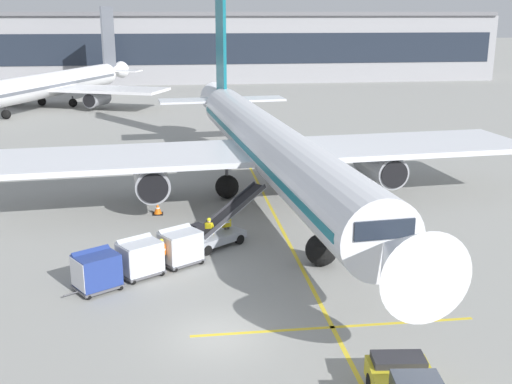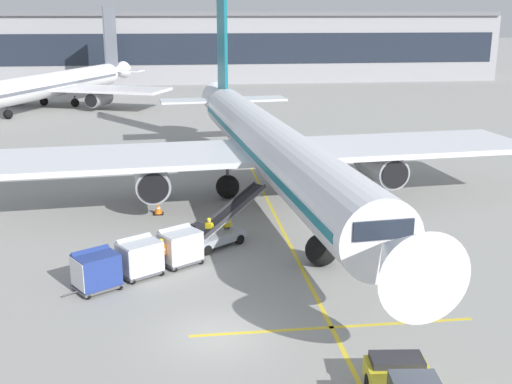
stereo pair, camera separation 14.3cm
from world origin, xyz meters
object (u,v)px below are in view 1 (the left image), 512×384
(ground_crew_marshaller, at_px, (209,231))
(distant_airplane, at_px, (53,85))
(parked_airplane, at_px, (267,145))
(ground_crew_wingwalker, at_px, (175,249))
(baggage_cart_second, at_px, (139,257))
(baggage_cart_lead, at_px, (180,246))
(belt_loader, at_px, (218,230))
(baggage_cart_third, at_px, (96,270))
(ground_crew_by_carts, at_px, (227,224))
(ground_crew_by_loader, at_px, (162,253))
(safety_cone_engine_keepout, at_px, (158,209))

(ground_crew_marshaller, height_order, distant_airplane, distant_airplane)
(parked_airplane, height_order, ground_crew_marshaller, parked_airplane)
(distant_airplane, bearing_deg, ground_crew_wingwalker, -74.75)
(baggage_cart_second, bearing_deg, baggage_cart_lead, 31.93)
(distant_airplane, bearing_deg, belt_loader, -71.78)
(baggage_cart_third, relative_size, ground_crew_marshaller, 1.56)
(belt_loader, xyz_separation_m, ground_crew_wingwalker, (-2.39, -2.99, 0.13))
(belt_loader, height_order, distant_airplane, distant_airplane)
(baggage_cart_second, distance_m, ground_crew_marshaller, 4.98)
(ground_crew_marshaller, bearing_deg, ground_crew_wingwalker, -125.57)
(ground_crew_wingwalker, bearing_deg, baggage_cart_third, -148.92)
(ground_crew_by_carts, bearing_deg, ground_crew_wingwalker, -129.32)
(parked_airplane, bearing_deg, baggage_cart_lead, -119.45)
(ground_crew_by_loader, distance_m, ground_crew_by_carts, 5.36)
(ground_crew_wingwalker, relative_size, distant_airplane, 0.04)
(baggage_cart_lead, relative_size, distant_airplane, 0.07)
(ground_crew_by_loader, height_order, ground_crew_marshaller, same)
(ground_crew_by_carts, distance_m, safety_cone_engine_keepout, 6.84)
(parked_airplane, distance_m, distant_airplane, 53.18)
(baggage_cart_third, bearing_deg, baggage_cart_second, 36.56)
(parked_airplane, height_order, safety_cone_engine_keepout, parked_airplane)
(safety_cone_engine_keepout, xyz_separation_m, distant_airplane, (-15.13, 50.43, 2.75))
(ground_crew_by_carts, distance_m, ground_crew_marshaller, 1.41)
(baggage_cart_lead, distance_m, distant_airplane, 61.33)
(baggage_cart_third, distance_m, safety_cone_engine_keepout, 11.60)
(ground_crew_by_loader, bearing_deg, baggage_cart_third, -149.09)
(distant_airplane, bearing_deg, baggage_cart_lead, -74.42)
(belt_loader, xyz_separation_m, distant_airplane, (-18.61, 56.51, 2.24))
(belt_loader, height_order, ground_crew_by_loader, belt_loader)
(belt_loader, relative_size, safety_cone_engine_keepout, 6.75)
(ground_crew_by_carts, relative_size, ground_crew_wingwalker, 1.00)
(baggage_cart_third, distance_m, ground_crew_marshaller, 7.36)
(ground_crew_by_loader, relative_size, ground_crew_wingwalker, 1.00)
(ground_crew_by_loader, xyz_separation_m, ground_crew_wingwalker, (0.67, 0.42, 0.00))
(belt_loader, xyz_separation_m, baggage_cart_second, (-4.14, -3.78, 0.13))
(baggage_cart_third, xyz_separation_m, ground_crew_by_carts, (6.60, 5.78, -0.00))
(belt_loader, xyz_separation_m, ground_crew_by_carts, (0.53, 0.57, 0.13))
(ground_crew_by_loader, bearing_deg, distant_airplane, 104.55)
(baggage_cart_second, height_order, ground_crew_by_carts, baggage_cart_second)
(safety_cone_engine_keepout, relative_size, distant_airplane, 0.02)
(belt_loader, height_order, ground_crew_wingwalker, belt_loader)
(parked_airplane, xyz_separation_m, belt_loader, (-4.03, -8.40, -3.02))
(baggage_cart_second, relative_size, baggage_cart_third, 1.00)
(distant_airplane, bearing_deg, baggage_cart_second, -76.51)
(ground_crew_wingwalker, xyz_separation_m, distant_airplane, (-16.22, 59.50, 2.11))
(baggage_cart_lead, height_order, ground_crew_wingwalker, baggage_cart_lead)
(belt_loader, relative_size, ground_crew_marshaller, 2.86)
(parked_airplane, height_order, baggage_cart_third, parked_airplane)
(parked_airplane, relative_size, ground_crew_marshaller, 26.71)
(parked_airplane, bearing_deg, ground_crew_by_carts, -114.08)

